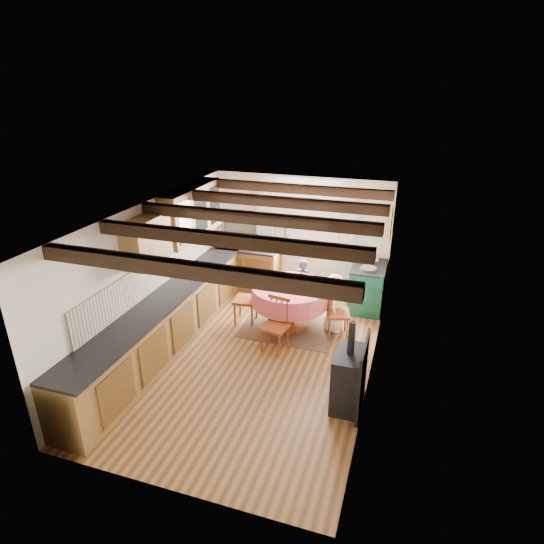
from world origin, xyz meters
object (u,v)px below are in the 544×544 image
(chair_near, at_px, (275,325))
(cup, at_px, (279,286))
(chair_right, at_px, (338,312))
(cast_iron_stove, at_px, (349,365))
(child_far, at_px, (303,284))
(aga_range, at_px, (368,286))
(child_right, at_px, (334,303))
(dining_table, at_px, (290,307))
(chair_left, at_px, (245,298))

(chair_near, xyz_separation_m, cup, (-0.13, 0.66, 0.39))
(cup, bearing_deg, chair_right, 5.70)
(cast_iron_stove, distance_m, child_far, 2.87)
(chair_near, distance_m, chair_right, 1.18)
(cast_iron_stove, xyz_separation_m, child_far, (-1.29, 2.56, -0.13))
(aga_range, bearing_deg, child_right, -113.38)
(dining_table, relative_size, child_right, 1.27)
(chair_left, relative_size, cup, 10.15)
(chair_left, height_order, child_far, child_far)
(cast_iron_stove, relative_size, cup, 13.52)
(dining_table, xyz_separation_m, child_far, (0.03, 0.77, 0.11))
(aga_range, xyz_separation_m, child_far, (-1.18, -0.45, 0.07))
(dining_table, height_order, chair_left, chair_left)
(child_far, bearing_deg, cup, 84.25)
(chair_left, height_order, child_right, child_right)
(chair_right, xyz_separation_m, child_far, (-0.83, 0.80, 0.04))
(dining_table, height_order, aga_range, aga_range)
(child_right, bearing_deg, dining_table, 98.40)
(chair_near, bearing_deg, chair_right, 50.45)
(child_far, bearing_deg, dining_table, 93.97)
(dining_table, bearing_deg, chair_near, -92.18)
(chair_right, relative_size, cast_iron_stove, 0.73)
(chair_near, distance_m, child_far, 1.57)
(aga_range, height_order, cup, cup)
(dining_table, relative_size, child_far, 1.30)
(cup, bearing_deg, cast_iron_stove, -48.17)
(chair_near, bearing_deg, child_right, 60.52)
(chair_near, xyz_separation_m, cast_iron_stove, (1.36, -1.00, 0.18))
(child_right, bearing_deg, aga_range, -27.29)
(chair_left, xyz_separation_m, aga_range, (2.04, 1.27, -0.04))
(chair_left, bearing_deg, chair_near, 41.03)
(cast_iron_stove, relative_size, child_right, 1.22)
(chair_right, xyz_separation_m, child_right, (-0.11, 0.19, 0.06))
(cast_iron_stove, bearing_deg, chair_near, 143.57)
(cast_iron_stove, height_order, cup, cast_iron_stove)
(chair_right, xyz_separation_m, cup, (-1.03, -0.10, 0.38))
(chair_near, relative_size, chair_right, 0.98)
(aga_range, bearing_deg, chair_right, -105.59)
(chair_near, height_order, child_right, child_right)
(chair_near, distance_m, chair_left, 1.09)
(chair_near, distance_m, cup, 0.78)
(cast_iron_stove, bearing_deg, chair_right, 104.55)
(chair_right, distance_m, cup, 1.10)
(dining_table, relative_size, cast_iron_stove, 1.04)
(chair_left, bearing_deg, child_far, 127.87)
(dining_table, distance_m, chair_near, 0.80)
(child_far, xyz_separation_m, child_right, (0.73, -0.60, 0.01))
(chair_near, xyz_separation_m, aga_range, (1.25, 2.01, -0.02))
(child_far, bearing_deg, chair_near, 94.16)
(chair_near, bearing_deg, dining_table, 97.88)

